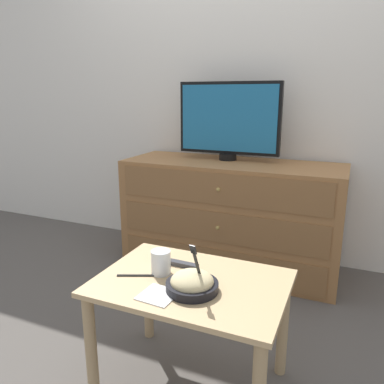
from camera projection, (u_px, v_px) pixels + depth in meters
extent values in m
plane|color=#56514C|center=(237.00, 249.00, 2.86)|extent=(12.00, 12.00, 0.00)
cube|color=white|center=(244.00, 71.00, 2.55)|extent=(12.00, 0.05, 2.60)
cube|color=#9E6B3D|center=(231.00, 215.00, 2.51)|extent=(1.41, 0.51, 0.72)
cube|color=brown|center=(217.00, 264.00, 2.34)|extent=(1.30, 0.01, 0.19)
sphere|color=tan|center=(217.00, 264.00, 2.33)|extent=(0.02, 0.02, 0.02)
cube|color=brown|center=(218.00, 227.00, 2.28)|extent=(1.30, 0.01, 0.19)
sphere|color=tan|center=(217.00, 228.00, 2.27)|extent=(0.02, 0.02, 0.02)
cube|color=brown|center=(219.00, 189.00, 2.22)|extent=(1.30, 0.01, 0.19)
sphere|color=tan|center=(218.00, 189.00, 2.21)|extent=(0.02, 0.02, 0.02)
cylinder|color=black|center=(228.00, 157.00, 2.49)|extent=(0.11, 0.11, 0.04)
cube|color=black|center=(229.00, 118.00, 2.43)|extent=(0.68, 0.04, 0.46)
cube|color=#1E6B9E|center=(228.00, 118.00, 2.42)|extent=(0.64, 0.01, 0.42)
cube|color=tan|center=(191.00, 283.00, 1.41)|extent=(0.71, 0.50, 0.02)
cylinder|color=tan|center=(91.00, 348.00, 1.40)|extent=(0.04, 0.04, 0.45)
cylinder|color=tan|center=(148.00, 294.00, 1.78)|extent=(0.04, 0.04, 0.45)
cylinder|color=tan|center=(283.00, 326.00, 1.54)|extent=(0.04, 0.04, 0.45)
cylinder|color=black|center=(192.00, 286.00, 1.33)|extent=(0.19, 0.19, 0.03)
ellipsoid|color=beige|center=(192.00, 281.00, 1.33)|extent=(0.16, 0.16, 0.07)
cube|color=black|center=(198.00, 267.00, 1.30)|extent=(0.02, 0.06, 0.15)
cube|color=black|center=(193.00, 250.00, 1.26)|extent=(0.03, 0.02, 0.03)
cylinder|color=beige|center=(161.00, 266.00, 1.46)|extent=(0.07, 0.07, 0.06)
cylinder|color=white|center=(161.00, 262.00, 1.45)|extent=(0.08, 0.08, 0.09)
cube|color=white|center=(158.00, 295.00, 1.30)|extent=(0.13, 0.13, 0.00)
cube|color=black|center=(142.00, 275.00, 1.44)|extent=(0.18, 0.08, 0.01)
cube|color=#38383D|center=(180.00, 264.00, 1.53)|extent=(0.16, 0.04, 0.02)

